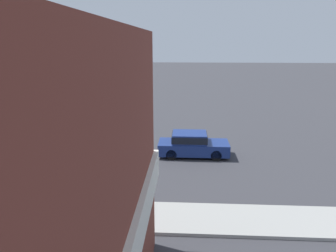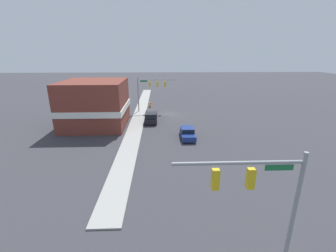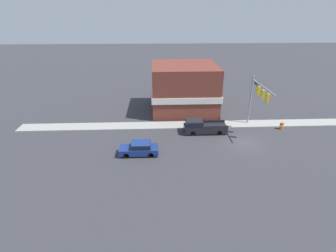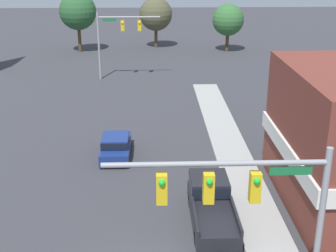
% 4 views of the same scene
% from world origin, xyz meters
% --- Properties ---
extents(car_lead, '(1.86, 4.40, 1.50)m').
position_xyz_m(car_lead, '(-2.10, 12.82, 0.78)').
color(car_lead, black).
rests_on(car_lead, ground).
extents(pickup_truck_parked, '(2.05, 5.62, 1.85)m').
position_xyz_m(pickup_truck_parked, '(3.28, 4.91, 0.91)').
color(pickup_truck_parked, black).
rests_on(pickup_truck_parked, ground).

